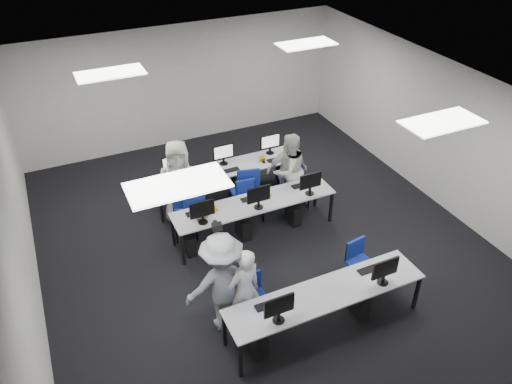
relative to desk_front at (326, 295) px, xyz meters
name	(u,v)px	position (x,y,z in m)	size (l,w,h in m)	color
room	(259,173)	(0.00, 2.40, 0.82)	(9.00, 9.02, 3.00)	black
ceiling_panels	(259,95)	(0.00, 2.40, 2.30)	(5.20, 4.60, 0.02)	white
desk_front	(326,295)	(0.00, 0.00, 0.00)	(3.20, 0.70, 0.73)	silver
desk_mid	(255,205)	(0.00, 2.60, 0.00)	(3.20, 0.70, 0.73)	silver
desk_back	(227,170)	(0.00, 4.00, 0.00)	(3.20, 0.70, 0.73)	silver
equipment_front	(314,315)	(-0.19, -0.02, -0.32)	(2.51, 0.41, 1.19)	#0D1EB5
equipment_mid	(246,221)	(-0.19, 2.58, -0.32)	(2.91, 0.41, 1.19)	white
equipment_back	(235,180)	(0.19, 4.02, -0.32)	(2.91, 0.41, 1.19)	white
chair_0	(254,306)	(-0.92, 0.62, -0.42)	(0.40, 0.44, 0.82)	navy
chair_1	(360,271)	(1.07, 0.58, -0.42)	(0.47, 0.51, 0.84)	navy
chair_2	(186,223)	(-1.24, 3.11, -0.40)	(0.52, 0.55, 0.88)	navy
chair_3	(250,203)	(0.16, 3.15, -0.37)	(0.60, 0.63, 0.99)	navy
chair_4	(296,193)	(1.20, 3.12, -0.40)	(0.46, 0.50, 0.88)	navy
chair_5	(194,213)	(-0.99, 3.35, -0.38)	(0.54, 0.57, 0.94)	navy
chair_6	(243,200)	(0.09, 3.39, -0.41)	(0.45, 0.49, 0.86)	navy
chair_7	(288,186)	(1.20, 3.46, -0.42)	(0.51, 0.54, 0.83)	navy
handbag	(201,212)	(-1.08, 2.54, 0.19)	(0.33, 0.21, 0.27)	tan
student_0	(244,291)	(-1.12, 0.52, 0.09)	(0.56, 0.37, 1.55)	#B9B6AE
student_1	(289,170)	(1.09, 3.26, 0.13)	(0.78, 0.61, 1.61)	#B9B6AE
student_2	(180,185)	(-1.18, 3.51, 0.24)	(0.90, 0.59, 1.84)	#B9B6AE
student_3	(287,171)	(1.08, 3.34, 0.06)	(0.87, 0.36, 1.48)	#B9B6AE
photographer	(223,283)	(-1.40, 0.70, 0.20)	(1.14, 0.65, 1.76)	gray
dslr_camera	(217,227)	(-1.38, 0.88, 1.14)	(0.14, 0.18, 0.10)	black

